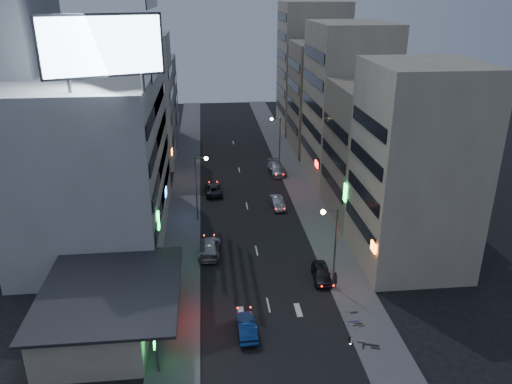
{
  "coord_description": "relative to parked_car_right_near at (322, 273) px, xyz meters",
  "views": [
    {
      "loc": [
        -4.92,
        -32.83,
        25.89
      ],
      "look_at": [
        0.26,
        17.14,
        5.51
      ],
      "focal_mm": 35.0,
      "sensor_mm": 36.0,
      "label": 1
    }
  ],
  "objects": [
    {
      "name": "sidewalk_right",
      "position": [
        2.4,
        22.36,
        -0.64
      ],
      "size": [
        4.0,
        120.0,
        0.12
      ],
      "primitive_type": "cube",
      "color": "#4C4C4F",
      "rests_on": "ground"
    },
    {
      "name": "white_building",
      "position": [
        -22.6,
        12.36,
        8.3
      ],
      "size": [
        14.0,
        24.0,
        18.0
      ],
      "primitive_type": "cube",
      "color": "#B5B6B1",
      "rests_on": "ground"
    },
    {
      "name": "sidewalk_left",
      "position": [
        -13.6,
        22.36,
        -0.64
      ],
      "size": [
        4.0,
        120.0,
        0.12
      ],
      "primitive_type": "cube",
      "color": "#4C4C4F",
      "rests_on": "ground"
    },
    {
      "name": "person",
      "position": [
        0.89,
        -1.51,
        0.2
      ],
      "size": [
        0.57,
        0.38,
        1.57
      ],
      "primitive_type": "imported",
      "rotation": [
        0.0,
        0.0,
        3.13
      ],
      "color": "black",
      "rests_on": "sidewalk_right"
    },
    {
      "name": "far_right_a",
      "position": [
        9.9,
        42.36,
        8.3
      ],
      "size": [
        11.0,
        12.0,
        18.0
      ],
      "primitive_type": "cube",
      "color": "gray",
      "rests_on": "ground"
    },
    {
      "name": "scooter_blue",
      "position": [
        1.71,
        -6.78,
        -0.08
      ],
      "size": [
        0.56,
        1.65,
        1.01
      ],
      "primitive_type": null,
      "rotation": [
        0.0,
        0.0,
        1.58
      ],
      "color": "navy",
      "rests_on": "sidewalk_right"
    },
    {
      "name": "scooter_silver_b",
      "position": [
        1.82,
        -5.27,
        -0.03
      ],
      "size": [
        0.77,
        1.86,
        1.11
      ],
      "primitive_type": null,
      "rotation": [
        0.0,
        0.0,
        1.66
      ],
      "color": "#9D9FA4",
      "rests_on": "sidewalk_right"
    },
    {
      "name": "street_lamp_right_near",
      "position": [
        0.3,
        -1.64,
        4.66
      ],
      "size": [
        1.6,
        0.44,
        8.02
      ],
      "color": "#595B60",
      "rests_on": "sidewalk_right"
    },
    {
      "name": "street_lamp_left",
      "position": [
        -11.5,
        14.36,
        4.66
      ],
      "size": [
        1.6,
        0.44,
        8.02
      ],
      "color": "#595B60",
      "rests_on": "sidewalk_left"
    },
    {
      "name": "grey_tower",
      "position": [
        -31.6,
        15.36,
        16.3
      ],
      "size": [
        10.0,
        14.0,
        34.0
      ],
      "primitive_type": "cube",
      "color": "gray",
      "rests_on": "ground"
    },
    {
      "name": "ground",
      "position": [
        -5.6,
        -7.64,
        -0.7
      ],
      "size": [
        180.0,
        180.0,
        0.0
      ],
      "primitive_type": "plane",
      "color": "black",
      "rests_on": "ground"
    },
    {
      "name": "parked_car_right_far",
      "position": [
        0.0,
        30.14,
        0.11
      ],
      "size": [
        2.64,
        5.71,
        1.61
      ],
      "primitive_type": "imported",
      "rotation": [
        0.0,
        0.0,
        0.07
      ],
      "color": "#A7ABB0",
      "rests_on": "ground"
    },
    {
      "name": "scooter_black_b",
      "position": [
        1.89,
        -7.18,
        -0.1
      ],
      "size": [
        0.82,
        1.66,
        0.97
      ],
      "primitive_type": null,
      "rotation": [
        0.0,
        0.0,
        1.76
      ],
      "color": "black",
      "rests_on": "sidewalk_right"
    },
    {
      "name": "far_right_b",
      "position": [
        10.4,
        56.36,
        11.3
      ],
      "size": [
        12.0,
        12.0,
        24.0
      ],
      "primitive_type": "cube",
      "color": "#B8AB90",
      "rests_on": "ground"
    },
    {
      "name": "shophouse_far",
      "position": [
        9.4,
        27.36,
        10.3
      ],
      "size": [
        10.0,
        14.0,
        22.0
      ],
      "primitive_type": "cube",
      "color": "#B8AB90",
      "rests_on": "ground"
    },
    {
      "name": "road_car_silver",
      "position": [
        -10.6,
        6.21,
        0.06
      ],
      "size": [
        2.47,
        5.38,
        1.52
      ],
      "primitive_type": "imported",
      "rotation": [
        0.0,
        0.0,
        3.08
      ],
      "color": "#9EA2A5",
      "rests_on": "ground"
    },
    {
      "name": "scooter_black_a",
      "position": [
        2.36,
        -10.04,
        0.01
      ],
      "size": [
        1.22,
        2.03,
        1.18
      ],
      "primitive_type": null,
      "rotation": [
        0.0,
        0.0,
        1.25
      ],
      "color": "black",
      "rests_on": "sidewalk_right"
    },
    {
      "name": "billboard",
      "position": [
        -18.59,
        2.33,
        20.96
      ],
      "size": [
        9.52,
        3.75,
        6.2
      ],
      "rotation": [
        0.0,
        0.0,
        0.35
      ],
      "color": "#595B60",
      "rests_on": "white_building"
    },
    {
      "name": "far_left_a",
      "position": [
        -21.1,
        37.36,
        9.3
      ],
      "size": [
        11.0,
        10.0,
        20.0
      ],
      "primitive_type": "cube",
      "color": "#B5B6B1",
      "rests_on": "ground"
    },
    {
      "name": "road_car_blue",
      "position": [
        -7.87,
        -7.39,
        -0.02
      ],
      "size": [
        1.57,
        4.17,
        1.36
      ],
      "primitive_type": "imported",
      "rotation": [
        0.0,
        0.0,
        3.17
      ],
      "color": "navy",
      "rests_on": "ground"
    },
    {
      "name": "shophouse_mid",
      "position": [
        9.9,
        14.36,
        7.3
      ],
      "size": [
        11.0,
        12.0,
        16.0
      ],
      "primitive_type": "cube",
      "color": "gray",
      "rests_on": "ground"
    },
    {
      "name": "scooter_silver_a",
      "position": [
        1.4,
        -9.32,
        -0.09
      ],
      "size": [
        0.98,
        1.7,
        0.98
      ],
      "primitive_type": null,
      "rotation": [
        0.0,
        0.0,
        1.27
      ],
      "color": "#A1A3A8",
      "rests_on": "sidewalk_right"
    },
    {
      "name": "parked_car_left",
      "position": [
        -9.76,
        23.02,
        -0.05
      ],
      "size": [
        2.34,
        4.79,
        1.31
      ],
      "primitive_type": "imported",
      "rotation": [
        0.0,
        0.0,
        3.18
      ],
      "color": "#29282D",
      "rests_on": "ground"
    },
    {
      "name": "shophouse_near",
      "position": [
        9.4,
        2.86,
        9.3
      ],
      "size": [
        10.0,
        11.0,
        20.0
      ],
      "primitive_type": "cube",
      "color": "#B8AB90",
      "rests_on": "ground"
    },
    {
      "name": "far_left_b",
      "position": [
        -21.6,
        50.36,
        6.8
      ],
      "size": [
        12.0,
        10.0,
        15.0
      ],
      "primitive_type": "cube",
      "color": "gray",
      "rests_on": "ground"
    },
    {
      "name": "food_court",
      "position": [
        -19.5,
        -5.64,
        1.28
      ],
      "size": [
        11.0,
        13.0,
        3.88
      ],
      "color": "#B8AB90",
      "rests_on": "ground"
    },
    {
      "name": "parked_car_right_mid",
      "position": [
        -1.75,
        17.49,
        -0.02
      ],
      "size": [
        1.66,
        4.19,
        1.35
      ],
      "primitive_type": "imported",
      "rotation": [
        0.0,
        0.0,
        0.06
      ],
      "color": "#ACAFB5",
      "rests_on": "ground"
    },
    {
      "name": "street_lamp_right_far",
      "position": [
        0.3,
        32.36,
        4.66
      ],
      "size": [
        1.6,
        0.44,
        8.02
      ],
      "color": "#595B60",
      "rests_on": "sidewalk_right"
    },
    {
      "name": "parked_car_right_near",
      "position": [
        0.0,
        0.0,
        0.0
      ],
      "size": [
        1.96,
        4.23,
        1.4
      ],
      "primitive_type": "imported",
      "rotation": [
        0.0,
        0.0,
        -0.07
      ],
      "color": "black",
      "rests_on": "ground"
    }
  ]
}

